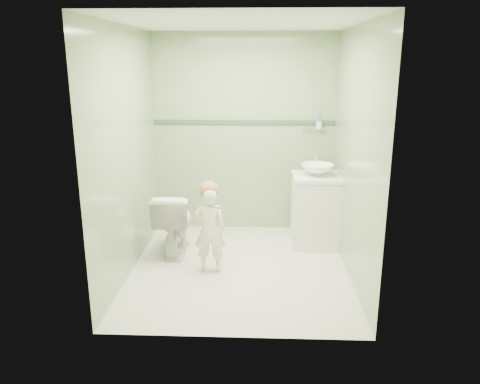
{
  "coord_description": "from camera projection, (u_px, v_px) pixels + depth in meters",
  "views": [
    {
      "loc": [
        0.19,
        -4.46,
        2.08
      ],
      "look_at": [
        0.0,
        0.15,
        0.78
      ],
      "focal_mm": 35.28,
      "sensor_mm": 36.0,
      "label": 1
    }
  ],
  "objects": [
    {
      "name": "vanity",
      "position": [
        315.0,
        212.0,
        5.4
      ],
      "size": [
        0.52,
        0.5,
        0.8
      ],
      "primitive_type": "cube",
      "color": "silver",
      "rests_on": "ground"
    },
    {
      "name": "faucet",
      "position": [
        316.0,
        159.0,
        5.42
      ],
      "size": [
        0.03,
        0.13,
        0.18
      ],
      "color": "silver",
      "rests_on": "counter"
    },
    {
      "name": "hair_cap",
      "position": [
        209.0,
        191.0,
        4.62
      ],
      "size": [
        0.19,
        0.19,
        0.19
      ],
      "primitive_type": "sphere",
      "color": "#AC6641",
      "rests_on": "toddler"
    },
    {
      "name": "counter",
      "position": [
        317.0,
        177.0,
        5.28
      ],
      "size": [
        0.54,
        0.52,
        0.04
      ],
      "primitive_type": "cube",
      "color": "white",
      "rests_on": "vanity"
    },
    {
      "name": "toddler",
      "position": [
        210.0,
        230.0,
        4.7
      ],
      "size": [
        0.32,
        0.22,
        0.88
      ],
      "primitive_type": "imported",
      "rotation": [
        0.0,
        0.0,
        3.16
      ],
      "color": "white",
      "rests_on": "ground"
    },
    {
      "name": "cup_holder",
      "position": [
        319.0,
        125.0,
        5.6
      ],
      "size": [
        0.26,
        0.07,
        0.21
      ],
      "color": "silver",
      "rests_on": "room_shell"
    },
    {
      "name": "room_shell",
      "position": [
        239.0,
        154.0,
        4.54
      ],
      "size": [
        2.5,
        2.54,
        2.4
      ],
      "color": "gray",
      "rests_on": "ground"
    },
    {
      "name": "toilet",
      "position": [
        174.0,
        222.0,
        5.19
      ],
      "size": [
        0.4,
        0.69,
        0.7
      ],
      "primitive_type": "imported",
      "rotation": [
        0.0,
        0.0,
        3.15
      ],
      "color": "white",
      "rests_on": "ground"
    },
    {
      "name": "teal_toothbrush",
      "position": [
        216.0,
        207.0,
        4.5
      ],
      "size": [
        0.11,
        0.13,
        0.08
      ],
      "color": "#10938B",
      "rests_on": "toddler"
    },
    {
      "name": "basin",
      "position": [
        317.0,
        170.0,
        5.26
      ],
      "size": [
        0.37,
        0.37,
        0.13
      ],
      "primitive_type": "imported",
      "color": "white",
      "rests_on": "counter"
    },
    {
      "name": "trim_stripe",
      "position": [
        244.0,
        122.0,
        5.69
      ],
      "size": [
        2.2,
        0.02,
        0.05
      ],
      "primitive_type": "cube",
      "color": "#325235",
      "rests_on": "room_shell"
    },
    {
      "name": "ground",
      "position": [
        239.0,
        269.0,
        4.87
      ],
      "size": [
        2.5,
        2.5,
        0.0
      ],
      "primitive_type": "plane",
      "color": "silver",
      "rests_on": "ground"
    }
  ]
}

